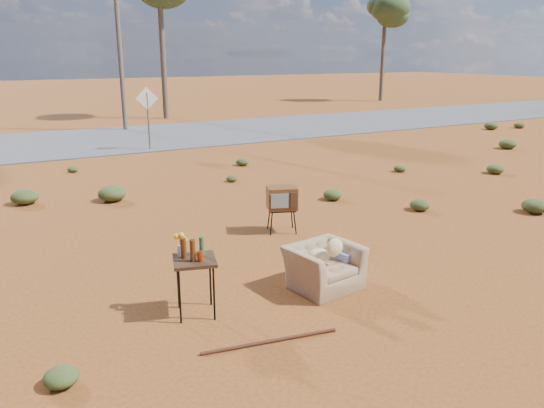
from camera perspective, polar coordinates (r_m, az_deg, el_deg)
ground at (r=8.04m, az=1.08°, el=-8.29°), size 140.00×140.00×0.00m
highway at (r=21.91m, az=-18.97°, el=6.43°), size 140.00×7.00×0.04m
armchair at (r=7.78m, az=5.98°, el=-6.05°), size 1.21×0.88×0.85m
tv_unit at (r=9.99m, az=1.07°, el=0.59°), size 0.67×0.61×0.89m
side_table at (r=6.88m, az=-8.68°, el=-5.58°), size 0.66×0.66×1.08m
rusty_bar at (r=6.46m, az=-0.18°, el=-14.54°), size 1.66×0.33×0.04m
road_sign at (r=19.15m, az=-13.24°, el=10.10°), size 0.78×0.06×2.19m
eucalyptus_right at (r=39.84m, az=12.07°, el=19.36°), size 3.20×3.20×7.10m
utility_pole_center at (r=24.53m, az=-16.19°, el=17.28°), size 1.40×0.20×8.00m
scrub_patch at (r=11.57m, az=-13.48°, el=-0.38°), size 17.49×8.07×0.33m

